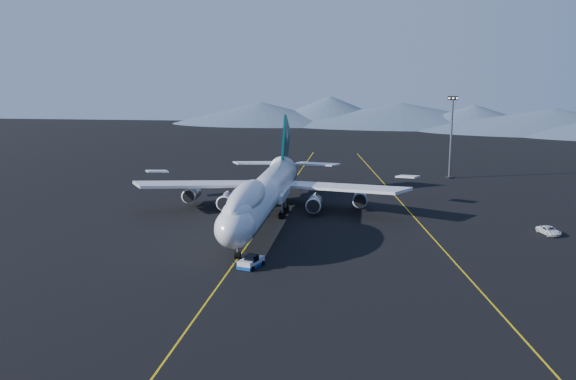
# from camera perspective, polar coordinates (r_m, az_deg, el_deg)

# --- Properties ---
(ground) EXTENTS (500.00, 500.00, 0.00)m
(ground) POSITION_cam_1_polar(r_m,az_deg,el_deg) (130.32, -2.10, -2.76)
(ground) COLOR black
(ground) RESTS_ON ground
(taxiway_line_main) EXTENTS (0.25, 220.00, 0.01)m
(taxiway_line_main) POSITION_cam_1_polar(r_m,az_deg,el_deg) (130.32, -2.10, -2.76)
(taxiway_line_main) COLOR gold
(taxiway_line_main) RESTS_ON ground
(taxiway_line_side) EXTENTS (28.08, 198.09, 0.01)m
(taxiway_line_side) POSITION_cam_1_polar(r_m,az_deg,el_deg) (138.62, 10.93, -2.13)
(taxiway_line_side) COLOR gold
(taxiway_line_side) RESTS_ON ground
(boeing_747) EXTENTS (59.62, 72.43, 19.37)m
(boeing_747) POSITION_cam_1_polar(r_m,az_deg,el_deg) (129.12, -2.11, -0.25)
(boeing_747) COLOR silver
(boeing_747) RESTS_ON ground
(pushback_tug) EXTENTS (3.95, 5.41, 2.12)m
(pushback_tug) POSITION_cam_1_polar(r_m,az_deg,el_deg) (100.47, -3.31, -6.48)
(pushback_tug) COLOR silver
(pushback_tug) RESTS_ON ground
(service_van) EXTENTS (4.09, 5.94, 1.51)m
(service_van) POSITION_cam_1_polar(r_m,az_deg,el_deg) (129.01, 22.19, -3.36)
(service_van) COLOR white
(service_van) RESTS_ON ground
(floodlight_mast) EXTENTS (2.84, 2.13, 22.96)m
(floodlight_mast) POSITION_cam_1_polar(r_m,az_deg,el_deg) (185.79, 14.30, 4.59)
(floodlight_mast) COLOR black
(floodlight_mast) RESTS_ON ground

